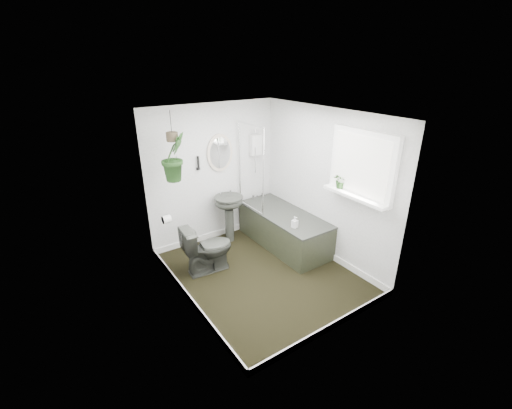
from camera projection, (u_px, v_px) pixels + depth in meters
floor at (262, 274)px, 5.05m from camera, size 2.30×2.80×0.02m
ceiling at (263, 113)px, 4.13m from camera, size 2.30×2.80×0.02m
wall_back at (213, 174)px, 5.66m from camera, size 2.30×0.02×2.30m
wall_front at (341, 245)px, 3.52m from camera, size 2.30×0.02×2.30m
wall_left at (181, 223)px, 3.99m from camera, size 0.02×2.80×2.30m
wall_right at (325, 185)px, 5.19m from camera, size 0.02×2.80×2.30m
skirting at (262, 270)px, 5.02m from camera, size 2.30×2.80×0.10m
bathtub at (284, 229)px, 5.72m from camera, size 0.72×1.72×0.58m
bath_screen at (251, 168)px, 5.53m from camera, size 0.04×0.72×1.40m
shower_box at (256, 145)px, 5.86m from camera, size 0.20×0.10×0.35m
oval_mirror at (220, 153)px, 5.56m from camera, size 0.46×0.03×0.62m
wall_sconce at (198, 163)px, 5.38m from camera, size 0.04×0.04×0.22m
toilet_roll_holder at (167, 219)px, 4.65m from camera, size 0.11×0.11×0.11m
window_recess at (362, 165)px, 4.42m from camera, size 0.08×1.00×0.90m
window_sill at (355, 196)px, 4.55m from camera, size 0.18×1.00×0.04m
window_blinds at (360, 165)px, 4.40m from camera, size 0.01×0.86×0.76m
toilet at (208, 248)px, 4.99m from camera, size 0.76×0.47×0.74m
pedestal_sink at (229, 219)px, 5.81m from camera, size 0.52×0.46×0.81m
sill_plant at (341, 180)px, 4.74m from camera, size 0.26×0.24×0.23m
hanging_plant at (174, 157)px, 4.69m from camera, size 0.44×0.39×0.68m
soap_bottle at (295, 222)px, 5.10m from camera, size 0.09×0.09×0.17m
hanging_pot at (172, 137)px, 4.58m from camera, size 0.16×0.16×0.12m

